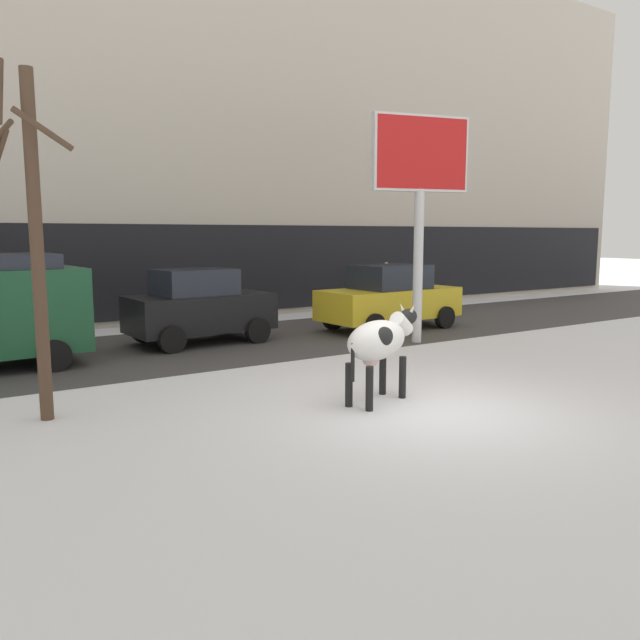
% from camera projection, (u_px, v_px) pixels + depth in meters
% --- Properties ---
extents(ground_plane, '(120.00, 120.00, 0.00)m').
position_uv_depth(ground_plane, '(431.00, 410.00, 9.64)').
color(ground_plane, white).
extents(road_strip, '(60.00, 5.60, 0.01)m').
position_uv_depth(road_strip, '(232.00, 342.00, 15.62)').
color(road_strip, '#423F3F').
rests_on(road_strip, ground).
extents(building_facade, '(44.00, 6.10, 13.00)m').
position_uv_depth(building_facade, '(136.00, 120.00, 20.71)').
color(building_facade, beige).
rests_on(building_facade, ground).
extents(cow_holstein, '(1.93, 1.01, 1.54)m').
position_uv_depth(cow_holstein, '(380.00, 341.00, 10.00)').
color(cow_holstein, silver).
rests_on(cow_holstein, ground).
extents(billboard, '(2.49, 0.81, 5.56)m').
position_uv_depth(billboard, '(420.00, 168.00, 15.10)').
color(billboard, silver).
rests_on(billboard, ground).
extents(car_black_hatchback, '(3.60, 2.10, 1.86)m').
position_uv_depth(car_black_hatchback, '(199.00, 306.00, 15.44)').
color(car_black_hatchback, black).
rests_on(car_black_hatchback, ground).
extents(car_yellow_sedan, '(4.30, 2.18, 1.84)m').
position_uv_depth(car_yellow_sedan, '(390.00, 297.00, 17.79)').
color(car_yellow_sedan, gold).
rests_on(car_yellow_sedan, ground).
extents(pedestrian_by_cars, '(0.36, 0.24, 1.73)m').
position_uv_depth(pedestrian_by_cars, '(386.00, 287.00, 21.75)').
color(pedestrian_by_cars, '#282833').
rests_on(pedestrian_by_cars, ground).
extents(bare_tree_left_lot, '(1.35, 1.36, 5.15)m').
position_uv_depth(bare_tree_left_lot, '(32.00, 231.00, 8.77)').
color(bare_tree_left_lot, '#4C3828').
rests_on(bare_tree_left_lot, ground).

